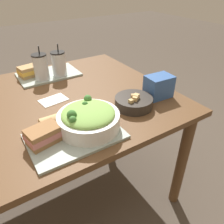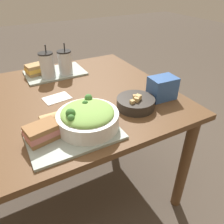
% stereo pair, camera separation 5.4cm
% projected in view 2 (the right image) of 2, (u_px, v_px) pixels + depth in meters
% --- Properties ---
extents(ground_plane, '(12.00, 12.00, 0.00)m').
position_uv_depth(ground_plane, '(64.00, 188.00, 1.51)').
color(ground_plane, '#4C4238').
extents(dining_table, '(1.33, 1.02, 0.70)m').
position_uv_depth(dining_table, '(50.00, 114.00, 1.18)').
color(dining_table, brown).
rests_on(dining_table, ground_plane).
extents(tray_near, '(0.37, 0.25, 0.01)m').
position_uv_depth(tray_near, '(74.00, 135.00, 0.89)').
color(tray_near, '#99A89E').
rests_on(tray_near, dining_table).
extents(tray_far, '(0.37, 0.25, 0.01)m').
position_uv_depth(tray_far, '(55.00, 73.00, 1.43)').
color(tray_far, '#99A89E').
rests_on(tray_far, dining_table).
extents(salad_bowl, '(0.26, 0.26, 0.11)m').
position_uv_depth(salad_bowl, '(88.00, 117.00, 0.90)').
color(salad_bowl, white).
rests_on(salad_bowl, tray_near).
extents(soup_bowl, '(0.19, 0.19, 0.07)m').
position_uv_depth(soup_bowl, '(136.00, 103.00, 1.06)').
color(soup_bowl, '#2D2823').
rests_on(soup_bowl, dining_table).
extents(sandwich_near, '(0.14, 0.11, 0.06)m').
position_uv_depth(sandwich_near, '(42.00, 132.00, 0.84)').
color(sandwich_near, olive).
rests_on(sandwich_near, tray_near).
extents(baguette_near, '(0.13, 0.06, 0.06)m').
position_uv_depth(baguette_near, '(56.00, 119.00, 0.91)').
color(baguette_near, tan).
rests_on(baguette_near, tray_near).
extents(sandwich_far, '(0.14, 0.11, 0.06)m').
position_uv_depth(sandwich_far, '(36.00, 69.00, 1.39)').
color(sandwich_far, tan).
rests_on(sandwich_far, tray_far).
extents(drink_cup_dark, '(0.09, 0.09, 0.20)m').
position_uv_depth(drink_cup_dark, '(47.00, 66.00, 1.32)').
color(drink_cup_dark, silver).
rests_on(drink_cup_dark, tray_far).
extents(drink_cup_red, '(0.09, 0.09, 0.20)m').
position_uv_depth(drink_cup_red, '(65.00, 63.00, 1.37)').
color(drink_cup_red, silver).
rests_on(drink_cup_red, tray_far).
extents(chip_bag, '(0.14, 0.11, 0.12)m').
position_uv_depth(chip_bag, '(162.00, 88.00, 1.13)').
color(chip_bag, '#335BA3').
rests_on(chip_bag, dining_table).
extents(napkin_folded, '(0.15, 0.11, 0.00)m').
position_uv_depth(napkin_folded, '(57.00, 98.00, 1.15)').
color(napkin_folded, white).
rests_on(napkin_folded, dining_table).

